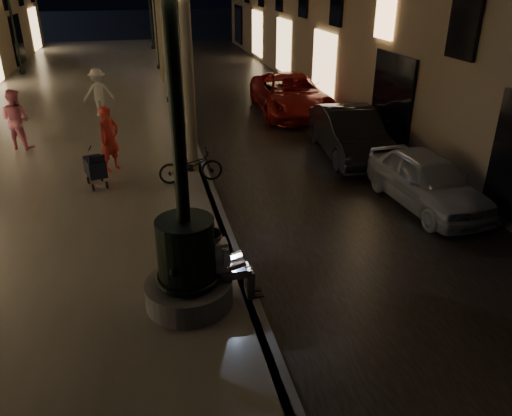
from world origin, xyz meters
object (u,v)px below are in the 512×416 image
object	(u,v)px
lamp_curb_c	(155,10)
lamp_curb_d	(149,2)
fountain_lamppost	(186,248)
car_second	(350,133)
lamp_left_c	(11,12)
car_front	(427,180)
pedestrian_red	(109,139)
lamp_curb_a	(185,54)
stroller	(95,167)
pedestrian_pink	(16,119)
bicycle	(191,166)
pedestrian_white	(98,92)
car_third	(290,95)
seated_man_laptop	(226,261)
lamp_curb_b	(164,24)

from	to	relation	value
lamp_curb_c	lamp_curb_d	bearing A→B (deg)	90.00
fountain_lamppost	car_second	distance (m)	8.61
lamp_left_c	car_front	world-z (taller)	lamp_left_c
lamp_left_c	car_second	distance (m)	19.61
lamp_curb_c	pedestrian_red	bearing A→B (deg)	-97.64
lamp_curb_a	pedestrian_red	distance (m)	3.05
stroller	pedestrian_red	world-z (taller)	pedestrian_red
pedestrian_pink	bicycle	distance (m)	6.15
pedestrian_pink	lamp_left_c	bearing A→B (deg)	-55.23
fountain_lamppost	bicycle	xyz separation A→B (m)	(0.60, 5.16, -0.59)
stroller	bicycle	distance (m)	2.33
car_front	lamp_curb_c	bearing A→B (deg)	101.52
lamp_curb_c	lamp_left_c	size ratio (longest dim) A/B	1.00
lamp_left_c	pedestrian_white	distance (m)	10.73
car_third	pedestrian_white	bearing A→B (deg)	178.41
pedestrian_pink	pedestrian_red	bearing A→B (deg)	162.57
seated_man_laptop	pedestrian_pink	world-z (taller)	pedestrian_pink
lamp_curb_a	car_front	xyz separation A→B (m)	(5.20, -3.07, -2.60)
lamp_curb_b	pedestrian_pink	size ratio (longest dim) A/B	2.69
car_second	lamp_curb_b	bearing A→B (deg)	128.26
car_third	bicycle	size ratio (longest dim) A/B	3.35
car_third	pedestrian_pink	bearing A→B (deg)	-159.80
seated_man_laptop	car_front	bearing A→B (deg)	29.00
pedestrian_pink	stroller	bearing A→B (deg)	148.54
lamp_curb_c	car_second	size ratio (longest dim) A/B	1.11
lamp_curb_b	car_third	size ratio (longest dim) A/B	0.89
lamp_curb_c	pedestrian_red	size ratio (longest dim) A/B	2.78
lamp_curb_b	bicycle	world-z (taller)	lamp_curb_b
fountain_lamppost	lamp_curb_c	size ratio (longest dim) A/B	1.08
pedestrian_pink	bicycle	bearing A→B (deg)	165.72
pedestrian_white	seated_man_laptop	bearing A→B (deg)	85.98
car_front	pedestrian_red	xyz separation A→B (m)	(-7.28, 3.57, 0.43)
lamp_curb_b	lamp_left_c	size ratio (longest dim) A/B	1.00
car_second	bicycle	world-z (taller)	car_second
lamp_curb_a	car_third	world-z (taller)	lamp_curb_a
bicycle	seated_man_laptop	bearing A→B (deg)	178.48
lamp_curb_c	stroller	bearing A→B (deg)	-98.28
seated_man_laptop	pedestrian_white	distance (m)	12.73
lamp_left_c	car_front	bearing A→B (deg)	-57.17
fountain_lamppost	stroller	world-z (taller)	fountain_lamppost
lamp_curb_b	car_third	bearing A→B (deg)	-26.07
lamp_curb_a	car_second	xyz separation A→B (m)	(4.79, 0.62, -2.52)
seated_man_laptop	lamp_curb_a	size ratio (longest dim) A/B	0.27
lamp_curb_b	lamp_curb_c	world-z (taller)	same
fountain_lamppost	car_second	bearing A→B (deg)	50.31
lamp_curb_d	car_third	bearing A→B (deg)	-76.13
lamp_curb_a	lamp_curb_d	distance (m)	24.00
car_second	seated_man_laptop	bearing A→B (deg)	-121.14
fountain_lamppost	seated_man_laptop	size ratio (longest dim) A/B	3.98
fountain_lamppost	pedestrian_pink	xyz separation A→B (m)	(-4.15, 9.03, -0.12)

